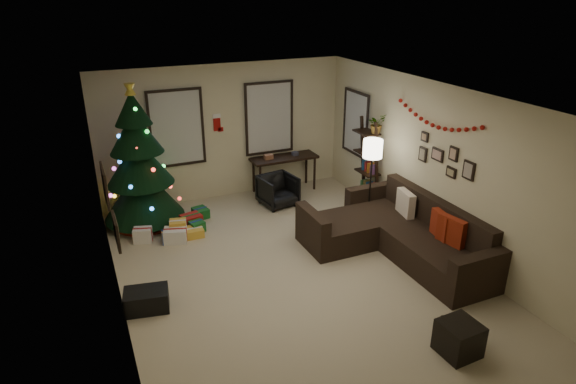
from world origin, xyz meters
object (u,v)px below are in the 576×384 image
(desk, at_px, (284,161))
(bookshelf, at_px, (369,166))
(desk_chair, at_px, (278,191))
(sofa, at_px, (397,235))
(christmas_tree, at_px, (139,167))

(desk, height_order, bookshelf, bookshelf)
(desk_chair, bearing_deg, sofa, -76.41)
(christmas_tree, distance_m, desk, 3.02)
(christmas_tree, relative_size, bookshelf, 1.48)
(desk, distance_m, bookshelf, 1.86)
(desk_chair, distance_m, bookshelf, 1.83)
(christmas_tree, xyz_separation_m, desk, (2.96, 0.38, -0.43))
(sofa, distance_m, desk, 3.24)
(sofa, relative_size, desk_chair, 4.70)
(sofa, distance_m, bookshelf, 1.84)
(sofa, relative_size, bookshelf, 1.63)
(christmas_tree, height_order, desk_chair, christmas_tree)
(desk, height_order, desk_chair, desk)
(sofa, xyz_separation_m, desk_chair, (-1.06, 2.50, 0.02))
(sofa, height_order, desk, sofa)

